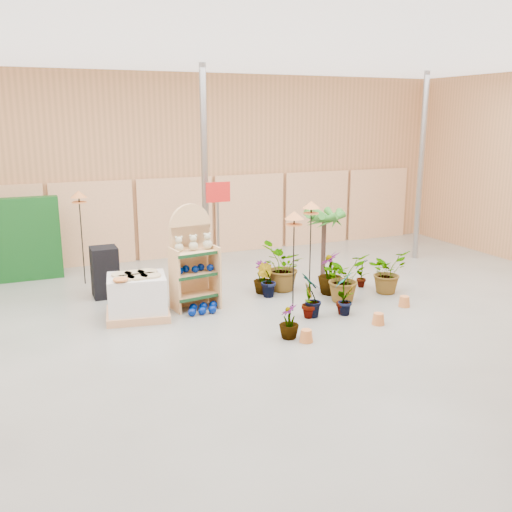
{
  "coord_description": "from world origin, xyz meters",
  "views": [
    {
      "loc": [
        -3.63,
        -7.76,
        3.49
      ],
      "look_at": [
        0.3,
        1.5,
        1.0
      ],
      "focal_mm": 40.0,
      "sensor_mm": 36.0,
      "label": 1
    }
  ],
  "objects": [
    {
      "name": "room",
      "position": [
        0.0,
        0.91,
        2.21
      ],
      "size": [
        15.2,
        12.1,
        4.7
      ],
      "color": "slate",
      "rests_on": "ground"
    },
    {
      "name": "display_shelf",
      "position": [
        -0.74,
        2.06,
        0.88
      ],
      "size": [
        0.88,
        0.63,
        1.93
      ],
      "rotation": [
        0.0,
        0.0,
        0.16
      ],
      "color": "tan",
      "rests_on": "ground"
    },
    {
      "name": "teddy_bears",
      "position": [
        -0.72,
        1.97,
        1.22
      ],
      "size": [
        0.71,
        0.18,
        0.3
      ],
      "color": "#C1BB97",
      "rests_on": "display_shelf"
    },
    {
      "name": "gazing_balls_shelf",
      "position": [
        -0.74,
        1.94,
        0.76
      ],
      "size": [
        0.71,
        0.24,
        0.13
      ],
      "color": "navy",
      "rests_on": "display_shelf"
    },
    {
      "name": "gazing_balls_floor",
      "position": [
        -0.69,
        1.65,
        0.07
      ],
      "size": [
        0.63,
        0.39,
        0.15
      ],
      "color": "navy",
      "rests_on": "ground"
    },
    {
      "name": "pallet_stack",
      "position": [
        -1.82,
        1.85,
        0.39
      ],
      "size": [
        1.22,
        1.07,
        0.8
      ],
      "rotation": [
        0.0,
        0.0,
        -0.16
      ],
      "color": "tan",
      "rests_on": "ground"
    },
    {
      "name": "charcoal_planters",
      "position": [
        -2.15,
        3.31,
        0.5
      ],
      "size": [
        0.5,
        0.5,
        1.0
      ],
      "color": "black",
      "rests_on": "ground"
    },
    {
      "name": "trellis_stock",
      "position": [
        -3.8,
        5.2,
        0.9
      ],
      "size": [
        2.0,
        0.3,
        1.8
      ],
      "primitive_type": "cube",
      "color": "#0F4716",
      "rests_on": "ground"
    },
    {
      "name": "offer_sign",
      "position": [
        0.1,
        2.98,
        1.57
      ],
      "size": [
        0.5,
        0.08,
        2.2
      ],
      "color": "gray",
      "rests_on": "ground"
    },
    {
      "name": "bird_table_front",
      "position": [
        0.87,
        1.11,
        1.71
      ],
      "size": [
        0.34,
        0.34,
        1.85
      ],
      "color": "black",
      "rests_on": "ground"
    },
    {
      "name": "bird_table_right",
      "position": [
        1.59,
        1.81,
        1.76
      ],
      "size": [
        0.34,
        0.34,
        1.89
      ],
      "color": "black",
      "rests_on": "ground"
    },
    {
      "name": "bird_table_back",
      "position": [
        -2.43,
        4.39,
        1.85
      ],
      "size": [
        0.34,
        0.34,
        1.99
      ],
      "color": "black",
      "rests_on": "ground"
    },
    {
      "name": "palm",
      "position": [
        2.41,
        2.73,
        1.39
      ],
      "size": [
        0.7,
        0.7,
        1.64
      ],
      "color": "#3B271F",
      "rests_on": "ground"
    },
    {
      "name": "potted_plant_0",
      "position": [
        0.96,
        0.65,
        0.42
      ],
      "size": [
        0.35,
        0.47,
        0.83
      ],
      "primitive_type": "imported",
      "rotation": [
        0.0,
        0.0,
        1.45
      ],
      "color": "#2D7222",
      "rests_on": "ground"
    },
    {
      "name": "potted_plant_1",
      "position": [
        1.02,
        0.65,
        0.32
      ],
      "size": [
        0.45,
        0.43,
        0.65
      ],
      "primitive_type": "imported",
      "rotation": [
        0.0,
        0.0,
        3.68
      ],
      "color": "#2D7222",
      "rests_on": "ground"
    },
    {
      "name": "potted_plant_2",
      "position": [
        2.02,
        1.24,
        0.47
      ],
      "size": [
        1.0,
        0.92,
        0.94
      ],
      "primitive_type": "imported",
      "rotation": [
        0.0,
        0.0,
        0.25
      ],
      "color": "#2D7222",
      "rests_on": "ground"
    },
    {
      "name": "potted_plant_3",
      "position": [
        2.01,
        1.74,
        0.44
      ],
      "size": [
        0.67,
        0.67,
        0.87
      ],
      "primitive_type": "imported",
      "rotation": [
        0.0,
        0.0,
        4.2
      ],
      "color": "#2D7222",
      "rests_on": "ground"
    },
    {
      "name": "potted_plant_4",
      "position": [
        2.86,
        1.89,
        0.32
      ],
      "size": [
        0.4,
        0.35,
        0.63
      ],
      "primitive_type": "imported",
      "rotation": [
        0.0,
        0.0,
        3.59
      ],
      "color": "#2D7222",
      "rests_on": "ground"
    },
    {
      "name": "potted_plant_5",
      "position": [
        0.77,
        2.06,
        0.33
      ],
      "size": [
        0.47,
        0.47,
        0.67
      ],
      "primitive_type": "imported",
      "rotation": [
        0.0,
        0.0,
        2.37
      ],
      "color": "#2D7222",
      "rests_on": "ground"
    },
    {
      "name": "potted_plant_6",
      "position": [
        1.22,
        2.27,
        0.51
      ],
      "size": [
        1.2,
        1.22,
        1.02
      ],
      "primitive_type": "imported",
      "rotation": [
        0.0,
        0.0,
        4.01
      ],
      "color": "#2D7222",
      "rests_on": "ground"
    },
    {
      "name": "potted_plant_7",
      "position": [
        0.21,
        -0.06,
        0.29
      ],
      "size": [
        0.42,
        0.42,
        0.57
      ],
      "primitive_type": "imported",
      "rotation": [
        0.0,
        0.0,
        4.31
      ],
      "color": "#2D7222",
      "rests_on": "ground"
    },
    {
      "name": "potted_plant_8",
      "position": [
        1.62,
        0.6,
        0.4
      ],
      "size": [
        0.5,
        0.49,
        0.8
      ],
      "primitive_type": "imported",
      "rotation": [
        0.0,
        0.0,
        3.86
      ],
      "color": "#2D7222",
      "rests_on": "ground"
    },
    {
      "name": "potted_plant_9",
      "position": [
        1.65,
        0.54,
        0.28
      ],
      "size": [
        0.36,
        0.32,
        0.55
      ],
      "primitive_type": "imported",
      "rotation": [
        0.0,
        0.0,
        0.26
      ],
      "color": "#2D7222",
      "rests_on": "ground"
    },
    {
      "name": "potted_plant_10",
      "position": [
        3.11,
        1.37,
        0.44
      ],
      "size": [
        0.94,
        0.86,
        0.88
      ],
      "primitive_type": "imported",
      "rotation": [
        0.0,
        0.0,
        0.26
      ],
      "color": "#2D7222",
      "rests_on": "ground"
    },
    {
      "name": "potted_plant_11",
      "position": [
        0.78,
        2.3,
        0.33
      ],
      "size": [
        0.49,
        0.49,
        0.66
      ],
      "primitive_type": "imported",
      "rotation": [
        0.0,
        0.0,
        0.46
      ],
      "color": "#2D7222",
      "rests_on": "ground"
    }
  ]
}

